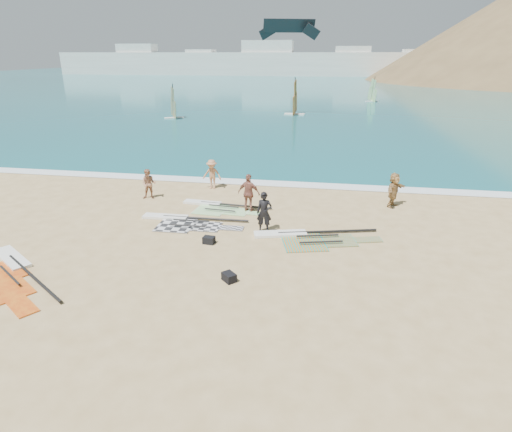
% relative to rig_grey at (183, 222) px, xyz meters
% --- Properties ---
extents(ground, '(300.00, 300.00, 0.00)m').
position_rel_rig_grey_xyz_m(ground, '(2.71, -5.11, -0.05)').
color(ground, tan).
rests_on(ground, ground).
extents(sea, '(300.00, 240.00, 0.06)m').
position_rel_rig_grey_xyz_m(sea, '(2.71, 126.89, -0.05)').
color(sea, '#0D535F').
rests_on(sea, ground).
extents(surf_line, '(300.00, 1.20, 0.04)m').
position_rel_rig_grey_xyz_m(surf_line, '(2.71, 7.19, -0.05)').
color(surf_line, white).
rests_on(surf_line, ground).
extents(far_town, '(160.00, 8.00, 12.00)m').
position_rel_rig_grey_xyz_m(far_town, '(-13.02, 144.89, 4.44)').
color(far_town, white).
rests_on(far_town, ground).
extents(rig_grey, '(5.28, 2.08, 0.20)m').
position_rel_rig_grey_xyz_m(rig_grey, '(0.00, 0.00, 0.00)').
color(rig_grey, '#252527').
rests_on(rig_grey, ground).
extents(rig_green, '(4.89, 2.11, 0.19)m').
position_rel_rig_grey_xyz_m(rig_green, '(1.07, 2.30, -0.00)').
color(rig_green, '#5DC333').
rests_on(rig_green, ground).
extents(rig_orange, '(5.69, 2.99, 0.20)m').
position_rel_rig_grey_xyz_m(rig_orange, '(6.00, -0.89, 0.00)').
color(rig_orange, orange).
rests_on(rig_orange, ground).
extents(rig_red, '(5.11, 4.59, 0.20)m').
position_rel_rig_grey_xyz_m(rig_red, '(-4.67, -6.02, 0.00)').
color(rig_red, red).
rests_on(rig_red, ground).
extents(gear_bag_near, '(0.52, 0.40, 0.31)m').
position_rel_rig_grey_xyz_m(gear_bag_near, '(1.90, -2.12, 0.10)').
color(gear_bag_near, black).
rests_on(gear_bag_near, ground).
extents(gear_bag_far, '(0.62, 0.62, 0.31)m').
position_rel_rig_grey_xyz_m(gear_bag_far, '(3.49, -5.14, 0.11)').
color(gear_bag_far, black).
rests_on(gear_bag_far, ground).
extents(person_wetsuit, '(0.73, 0.51, 1.88)m').
position_rel_rig_grey_xyz_m(person_wetsuit, '(4.03, -0.44, 0.89)').
color(person_wetsuit, black).
rests_on(person_wetsuit, ground).
extents(beachgoer_left, '(0.92, 0.78, 1.68)m').
position_rel_rig_grey_xyz_m(beachgoer_left, '(-3.03, 3.20, 0.79)').
color(beachgoer_left, '#AC775A').
rests_on(beachgoer_left, ground).
extents(beachgoer_mid, '(1.18, 0.73, 1.76)m').
position_rel_rig_grey_xyz_m(beachgoer_mid, '(-0.08, 5.66, 0.83)').
color(beachgoer_mid, tan).
rests_on(beachgoer_mid, ground).
extents(beachgoer_back, '(1.23, 0.69, 1.99)m').
position_rel_rig_grey_xyz_m(beachgoer_back, '(2.86, 2.04, 0.95)').
color(beachgoer_back, '#975A49').
rests_on(beachgoer_back, ground).
extents(beachgoer_right, '(1.38, 1.73, 1.84)m').
position_rel_rig_grey_xyz_m(beachgoer_right, '(10.21, 4.14, 0.87)').
color(beachgoer_right, '#AB824D').
rests_on(beachgoer_right, ground).
extents(windsurfer_left, '(2.31, 2.41, 4.23)m').
position_rel_rig_grey_xyz_m(windsurfer_left, '(-12.66, 33.50, 1.20)').
color(windsurfer_left, white).
rests_on(windsurfer_left, ground).
extents(windsurfer_centre, '(2.73, 3.27, 4.89)m').
position_rel_rig_grey_xyz_m(windsurfer_centre, '(1.90, 39.58, 1.34)').
color(windsurfer_centre, white).
rests_on(windsurfer_centre, ground).
extents(windsurfer_right, '(2.31, 2.48, 4.12)m').
position_rel_rig_grey_xyz_m(windsurfer_right, '(13.27, 58.05, 1.18)').
color(windsurfer_right, white).
rests_on(windsurfer_right, ground).
extents(kitesurf_kite, '(7.30, 2.86, 2.46)m').
position_rel_rig_grey_xyz_m(kitesurf_kite, '(0.98, 38.68, 10.54)').
color(kitesurf_kite, black).
rests_on(kitesurf_kite, ground).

